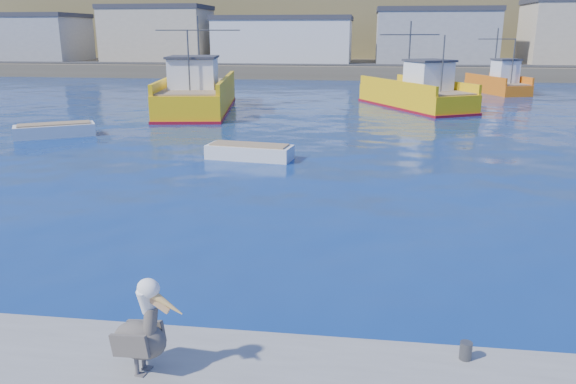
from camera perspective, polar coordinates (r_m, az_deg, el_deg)
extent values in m
plane|color=#062350|center=(13.06, 1.62, -9.50)|extent=(260.00, 260.00, 0.00)
cylinder|color=#4C4C4C|center=(9.85, 17.61, -15.11)|extent=(0.20, 0.20, 0.30)
cube|color=brown|center=(83.87, 7.09, 12.54)|extent=(160.00, 30.00, 1.60)
cube|color=brown|center=(109.73, 7.42, 16.02)|extent=(180.00, 40.00, 14.00)
cube|color=brown|center=(129.84, 7.61, 18.19)|extent=(200.00, 40.00, 24.00)
cube|color=#2D2D2D|center=(72.84, 6.97, 12.72)|extent=(150.00, 5.00, 0.10)
cube|color=gray|center=(92.86, -25.02, 13.89)|extent=(16.00, 10.00, 6.00)
cube|color=#333338|center=(92.88, -25.27, 15.91)|extent=(16.32, 10.20, 0.60)
cube|color=tan|center=(83.98, -13.06, 15.21)|extent=(14.00, 9.00, 7.00)
cube|color=#333338|center=(84.04, -13.23, 17.79)|extent=(14.28, 9.18, 0.60)
cube|color=silver|center=(79.53, -0.36, 15.04)|extent=(18.00, 11.00, 5.50)
cube|color=#333338|center=(79.54, -0.36, 17.24)|extent=(18.36, 11.22, 0.60)
cube|color=gray|center=(79.21, 14.63, 14.90)|extent=(15.00, 10.00, 6.50)
cube|color=#333338|center=(79.26, 14.82, 17.47)|extent=(15.30, 10.20, 0.60)
cube|color=#EEB50D|center=(42.66, -9.09, 9.37)|extent=(6.53, 13.91, 1.74)
cube|color=#EEB50D|center=(42.32, -6.30, 11.08)|extent=(2.35, 12.98, 0.70)
cube|color=#EEB50D|center=(42.87, -11.99, 10.90)|extent=(2.35, 12.98, 0.70)
cube|color=maroon|center=(42.76, -9.04, 8.28)|extent=(6.66, 14.19, 0.25)
cube|color=#8C7251|center=(42.57, -9.14, 10.60)|extent=(6.09, 13.33, 0.10)
cube|color=white|center=(40.51, -9.58, 11.81)|extent=(3.61, 3.80, 2.00)
cube|color=#333338|center=(40.45, -9.66, 13.36)|extent=(3.90, 4.23, 0.15)
cylinder|color=#4C4C4C|center=(43.75, -9.06, 13.96)|extent=(0.14, 0.14, 5.00)
cylinder|color=#4C4C4C|center=(38.47, -10.07, 12.93)|extent=(0.11, 0.11, 4.00)
cylinder|color=#4C4C4C|center=(43.73, -9.14, 15.93)|extent=(6.18, 1.07, 0.08)
cube|color=#EEB50D|center=(44.76, 12.73, 9.27)|extent=(8.49, 11.33, 1.41)
cube|color=#EEB50D|center=(45.65, 14.69, 10.60)|extent=(5.29, 9.45, 0.70)
cube|color=#EEB50D|center=(43.71, 10.85, 10.62)|extent=(5.29, 9.45, 0.70)
cube|color=maroon|center=(44.83, 12.68, 8.44)|extent=(8.66, 11.55, 0.25)
cube|color=#8C7251|center=(44.68, 12.79, 10.24)|extent=(8.02, 10.80, 0.10)
cube|color=white|center=(43.25, 14.08, 11.38)|extent=(3.60, 3.64, 2.00)
cube|color=#333338|center=(43.19, 14.18, 12.83)|extent=(3.92, 4.02, 0.15)
cylinder|color=#4C4C4C|center=(45.43, 12.21, 13.46)|extent=(0.16, 0.16, 5.00)
cylinder|color=#4C4C4C|center=(41.87, 15.45, 12.38)|extent=(0.14, 0.14, 4.00)
cylinder|color=#4C4C4C|center=(45.40, 12.33, 15.35)|extent=(4.65, 2.58, 0.08)
cube|color=orange|center=(57.94, 20.44, 9.89)|extent=(5.06, 7.96, 0.97)
cube|color=orange|center=(58.56, 21.64, 10.65)|extent=(2.53, 6.97, 0.70)
cube|color=orange|center=(57.20, 19.38, 10.77)|extent=(2.53, 6.97, 0.70)
cube|color=#8C7251|center=(57.89, 20.49, 10.42)|extent=(4.75, 7.61, 0.10)
cube|color=white|center=(56.87, 21.19, 11.33)|extent=(2.46, 2.40, 2.00)
cube|color=#333338|center=(56.81, 21.30, 12.43)|extent=(2.66, 2.65, 0.15)
cylinder|color=#4C4C4C|center=(58.39, 20.35, 12.89)|extent=(0.15, 0.15, 5.00)
cylinder|color=#4C4C4C|center=(55.88, 21.89, 12.13)|extent=(0.13, 0.13, 4.00)
cylinder|color=#4C4C4C|center=(58.35, 20.49, 14.35)|extent=(3.73, 1.34, 0.08)
cube|color=silver|center=(33.90, -22.59, 5.65)|extent=(4.35, 3.42, 0.84)
cube|color=#8C7251|center=(33.83, -22.68, 6.40)|extent=(3.83, 2.94, 0.08)
cube|color=silver|center=(25.79, -3.92, 3.90)|extent=(4.06, 1.91, 0.78)
cube|color=#8C7251|center=(25.70, -3.94, 4.82)|extent=(3.63, 1.56, 0.08)
cylinder|color=#595451|center=(9.35, -15.11, -16.69)|extent=(0.08, 0.08, 0.30)
cube|color=#595451|center=(9.40, -14.75, -17.50)|extent=(0.17, 0.15, 0.02)
cylinder|color=#595451|center=(9.48, -14.45, -16.13)|extent=(0.08, 0.08, 0.30)
cube|color=#595451|center=(9.53, -14.10, -16.93)|extent=(0.17, 0.15, 0.02)
ellipsoid|color=#38332D|center=(9.20, -14.81, -14.34)|extent=(0.96, 0.67, 0.60)
cube|color=#38332D|center=(9.04, -15.80, -14.82)|extent=(0.68, 0.19, 0.44)
cube|color=#38332D|center=(9.37, -14.18, -13.52)|extent=(0.68, 0.19, 0.44)
cube|color=#38332D|center=(9.43, -16.80, -14.19)|extent=(0.26, 0.20, 0.13)
cylinder|color=#38332D|center=(8.94, -13.82, -12.80)|extent=(0.26, 0.35, 0.48)
cylinder|color=white|center=(8.80, -14.29, -10.68)|extent=(0.25, 0.34, 0.45)
ellipsoid|color=white|center=(8.67, -14.00, -9.47)|extent=(0.40, 0.34, 0.30)
cone|color=gold|center=(8.62, -12.34, -10.93)|extent=(0.62, 0.26, 0.42)
cube|color=tan|center=(8.69, -12.96, -11.04)|extent=(0.37, 0.12, 0.26)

